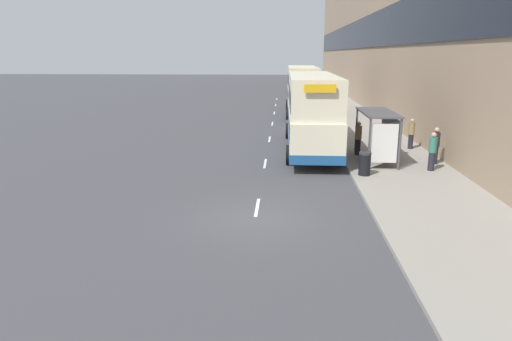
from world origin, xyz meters
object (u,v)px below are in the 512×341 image
(pedestrian_2, at_px, (411,133))
(pedestrian_3, at_px, (358,138))
(car_1, at_px, (300,87))
(pedestrian_at_shelter, at_px, (432,151))
(pedestrian_4, at_px, (396,139))
(double_decker_bus_ahead, at_px, (302,89))
(litter_bin, at_px, (365,164))
(double_decker_bus_near, at_px, (312,111))
(bus_shelter, at_px, (382,128))
(pedestrian_1, at_px, (436,145))
(car_0, at_px, (299,84))

(pedestrian_2, height_order, pedestrian_3, pedestrian_3)
(car_1, distance_m, pedestrian_2, 39.09)
(pedestrian_at_shelter, height_order, pedestrian_2, pedestrian_at_shelter)
(pedestrian_at_shelter, xyz_separation_m, pedestrian_4, (-1.00, 2.87, 0.02))
(double_decker_bus_ahead, xyz_separation_m, litter_bin, (2.02, -22.10, -1.62))
(double_decker_bus_near, height_order, car_1, double_decker_bus_near)
(bus_shelter, relative_size, pedestrian_1, 2.31)
(pedestrian_1, bearing_deg, car_1, 97.09)
(pedestrian_at_shelter, bearing_deg, car_1, 96.14)
(pedestrian_1, height_order, pedestrian_3, pedestrian_1)
(bus_shelter, xyz_separation_m, double_decker_bus_near, (-3.30, 3.22, 0.41))
(litter_bin, bearing_deg, car_0, 91.53)
(bus_shelter, xyz_separation_m, pedestrian_3, (-0.87, 1.60, -0.82))
(bus_shelter, distance_m, pedestrian_3, 1.99)
(double_decker_bus_ahead, bearing_deg, double_decker_bus_near, -90.18)
(double_decker_bus_near, distance_m, pedestrian_2, 5.85)
(pedestrian_2, height_order, pedestrian_4, pedestrian_4)
(double_decker_bus_near, bearing_deg, pedestrian_1, -30.99)
(bus_shelter, relative_size, car_0, 0.94)
(pedestrian_4, bearing_deg, pedestrian_at_shelter, -70.89)
(car_0, height_order, pedestrian_4, pedestrian_4)
(double_decker_bus_near, xyz_separation_m, pedestrian_4, (4.32, -2.01, -1.20))
(pedestrian_1, bearing_deg, pedestrian_at_shelter, -112.76)
(car_1, bearing_deg, pedestrian_1, -82.91)
(pedestrian_1, distance_m, pedestrian_3, 3.95)
(pedestrian_1, bearing_deg, double_decker_bus_ahead, 106.48)
(double_decker_bus_near, height_order, car_0, double_decker_bus_near)
(bus_shelter, distance_m, litter_bin, 3.20)
(litter_bin, bearing_deg, pedestrian_2, 59.33)
(double_decker_bus_ahead, relative_size, car_0, 2.49)
(bus_shelter, distance_m, double_decker_bus_ahead, 19.67)
(car_1, relative_size, pedestrian_1, 2.33)
(bus_shelter, relative_size, pedestrian_3, 2.34)
(double_decker_bus_ahead, xyz_separation_m, car_0, (0.61, 30.71, -1.42))
(bus_shelter, bearing_deg, car_1, 93.66)
(double_decker_bus_ahead, relative_size, litter_bin, 10.56)
(car_0, relative_size, pedestrian_4, 2.41)
(double_decker_bus_near, height_order, pedestrian_2, double_decker_bus_near)
(pedestrian_2, relative_size, litter_bin, 1.64)
(pedestrian_4, bearing_deg, pedestrian_1, -44.37)
(car_1, height_order, pedestrian_4, pedestrian_4)
(bus_shelter, height_order, pedestrian_4, bus_shelter)
(pedestrian_at_shelter, bearing_deg, bus_shelter, 140.55)
(pedestrian_2, bearing_deg, pedestrian_at_shelter, -94.37)
(car_1, distance_m, pedestrian_4, 41.14)
(double_decker_bus_near, bearing_deg, pedestrian_4, -24.90)
(pedestrian_2, bearing_deg, pedestrian_3, -150.91)
(pedestrian_4, bearing_deg, car_0, 94.28)
(double_decker_bus_near, height_order, pedestrian_1, double_decker_bus_near)
(pedestrian_3, distance_m, pedestrian_4, 1.93)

